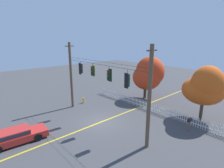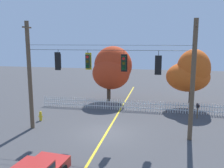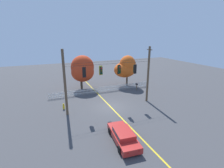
{
  "view_description": "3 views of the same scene",
  "coord_description": "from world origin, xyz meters",
  "px_view_note": "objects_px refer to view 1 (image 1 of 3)",
  "views": [
    {
      "loc": [
        12.93,
        -10.19,
        8.15
      ],
      "look_at": [
        -0.04,
        1.5,
        3.74
      ],
      "focal_mm": 28.19,
      "sensor_mm": 36.0,
      "label": 1
    },
    {
      "loc": [
        3.66,
        -16.29,
        6.53
      ],
      "look_at": [
        0.23,
        0.99,
        3.41
      ],
      "focal_mm": 39.57,
      "sensor_mm": 36.0,
      "label": 2
    },
    {
      "loc": [
        -7.72,
        -19.1,
        9.33
      ],
      "look_at": [
        0.68,
        1.17,
        2.84
      ],
      "focal_mm": 26.62,
      "sensor_mm": 36.0,
      "label": 3
    }
  ],
  "objects_px": {
    "autumn_maple_mid": "(205,88)",
    "autumn_maple_near_fence": "(148,74)",
    "fire_hydrant": "(83,100)",
    "traffic_signal_northbound_secondary": "(81,69)",
    "parked_car": "(16,136)",
    "traffic_signal_northbound_primary": "(109,75)",
    "roadside_mailbox": "(189,121)",
    "traffic_signal_eastbound_side": "(127,80)",
    "traffic_signal_westbound_side": "(93,71)"
  },
  "relations": [
    {
      "from": "fire_hydrant",
      "to": "traffic_signal_northbound_primary",
      "type": "bearing_deg",
      "value": -13.5
    },
    {
      "from": "traffic_signal_northbound_primary",
      "to": "autumn_maple_mid",
      "type": "bearing_deg",
      "value": 57.56
    },
    {
      "from": "autumn_maple_mid",
      "to": "traffic_signal_westbound_side",
      "type": "bearing_deg",
      "value": -133.16
    },
    {
      "from": "traffic_signal_westbound_side",
      "to": "traffic_signal_northbound_primary",
      "type": "relative_size",
      "value": 0.95
    },
    {
      "from": "traffic_signal_northbound_secondary",
      "to": "parked_car",
      "type": "bearing_deg",
      "value": -77.47
    },
    {
      "from": "traffic_signal_westbound_side",
      "to": "fire_hydrant",
      "type": "distance_m",
      "value": 6.85
    },
    {
      "from": "traffic_signal_westbound_side",
      "to": "roadside_mailbox",
      "type": "relative_size",
      "value": 1.05
    },
    {
      "from": "traffic_signal_northbound_primary",
      "to": "parked_car",
      "type": "xyz_separation_m",
      "value": [
        -3.01,
        -7.43,
        -4.43
      ]
    },
    {
      "from": "roadside_mailbox",
      "to": "parked_car",
      "type": "bearing_deg",
      "value": -125.22
    },
    {
      "from": "traffic_signal_eastbound_side",
      "to": "autumn_maple_mid",
      "type": "distance_m",
      "value": 8.93
    },
    {
      "from": "traffic_signal_eastbound_side",
      "to": "parked_car",
      "type": "bearing_deg",
      "value": -125.41
    },
    {
      "from": "traffic_signal_northbound_secondary",
      "to": "roadside_mailbox",
      "type": "distance_m",
      "value": 11.99
    },
    {
      "from": "traffic_signal_eastbound_side",
      "to": "parked_car",
      "type": "relative_size",
      "value": 0.33
    },
    {
      "from": "autumn_maple_near_fence",
      "to": "autumn_maple_mid",
      "type": "relative_size",
      "value": 1.04
    },
    {
      "from": "traffic_signal_northbound_secondary",
      "to": "roadside_mailbox",
      "type": "height_order",
      "value": "traffic_signal_northbound_secondary"
    },
    {
      "from": "parked_car",
      "to": "traffic_signal_northbound_primary",
      "type": "bearing_deg",
      "value": 67.96
    },
    {
      "from": "traffic_signal_northbound_secondary",
      "to": "roadside_mailbox",
      "type": "xyz_separation_m",
      "value": [
        10.24,
        4.76,
        -4.05
      ]
    },
    {
      "from": "autumn_maple_mid",
      "to": "traffic_signal_northbound_primary",
      "type": "bearing_deg",
      "value": -122.44
    },
    {
      "from": "traffic_signal_northbound_secondary",
      "to": "parked_car",
      "type": "xyz_separation_m",
      "value": [
        1.65,
        -7.41,
        -4.49
      ]
    },
    {
      "from": "traffic_signal_northbound_secondary",
      "to": "autumn_maple_near_fence",
      "type": "xyz_separation_m",
      "value": [
        1.95,
        9.62,
        -1.61
      ]
    },
    {
      "from": "fire_hydrant",
      "to": "autumn_maple_near_fence",
      "type": "bearing_deg",
      "value": 60.52
    },
    {
      "from": "parked_car",
      "to": "fire_hydrant",
      "type": "distance_m",
      "value": 10.05
    },
    {
      "from": "traffic_signal_westbound_side",
      "to": "parked_car",
      "type": "bearing_deg",
      "value": -93.93
    },
    {
      "from": "traffic_signal_westbound_side",
      "to": "traffic_signal_northbound_primary",
      "type": "height_order",
      "value": "same"
    },
    {
      "from": "traffic_signal_northbound_primary",
      "to": "autumn_maple_mid",
      "type": "distance_m",
      "value": 9.92
    },
    {
      "from": "traffic_signal_eastbound_side",
      "to": "autumn_maple_near_fence",
      "type": "bearing_deg",
      "value": 117.31
    },
    {
      "from": "traffic_signal_westbound_side",
      "to": "roadside_mailbox",
      "type": "height_order",
      "value": "traffic_signal_westbound_side"
    },
    {
      "from": "autumn_maple_mid",
      "to": "fire_hydrant",
      "type": "xyz_separation_m",
      "value": [
        -12.41,
        -6.54,
        -3.03
      ]
    },
    {
      "from": "autumn_maple_near_fence",
      "to": "fire_hydrant",
      "type": "distance_m",
      "value": 9.57
    },
    {
      "from": "traffic_signal_northbound_secondary",
      "to": "parked_car",
      "type": "height_order",
      "value": "traffic_signal_northbound_secondary"
    },
    {
      "from": "autumn_maple_mid",
      "to": "parked_car",
      "type": "bearing_deg",
      "value": -117.76
    },
    {
      "from": "traffic_signal_northbound_secondary",
      "to": "roadside_mailbox",
      "type": "bearing_deg",
      "value": 24.93
    },
    {
      "from": "traffic_signal_westbound_side",
      "to": "autumn_maple_mid",
      "type": "distance_m",
      "value": 11.45
    },
    {
      "from": "roadside_mailbox",
      "to": "traffic_signal_eastbound_side",
      "type": "bearing_deg",
      "value": -124.91
    },
    {
      "from": "traffic_signal_northbound_primary",
      "to": "roadside_mailbox",
      "type": "distance_m",
      "value": 8.34
    },
    {
      "from": "traffic_signal_eastbound_side",
      "to": "roadside_mailbox",
      "type": "xyz_separation_m",
      "value": [
        3.32,
        4.76,
        -3.9
      ]
    },
    {
      "from": "fire_hydrant",
      "to": "autumn_maple_mid",
      "type": "bearing_deg",
      "value": 27.8
    },
    {
      "from": "roadside_mailbox",
      "to": "autumn_maple_mid",
      "type": "bearing_deg",
      "value": 95.39
    },
    {
      "from": "parked_car",
      "to": "roadside_mailbox",
      "type": "height_order",
      "value": "roadside_mailbox"
    },
    {
      "from": "traffic_signal_eastbound_side",
      "to": "parked_car",
      "type": "distance_m",
      "value": 10.08
    },
    {
      "from": "traffic_signal_eastbound_side",
      "to": "autumn_maple_near_fence",
      "type": "xyz_separation_m",
      "value": [
        -4.97,
        9.62,
        -1.47
      ]
    },
    {
      "from": "traffic_signal_eastbound_side",
      "to": "traffic_signal_northbound_primary",
      "type": "bearing_deg",
      "value": 179.51
    },
    {
      "from": "autumn_maple_near_fence",
      "to": "roadside_mailbox",
      "type": "relative_size",
      "value": 4.58
    },
    {
      "from": "traffic_signal_eastbound_side",
      "to": "fire_hydrant",
      "type": "xyz_separation_m",
      "value": [
        -9.42,
        1.74,
        -4.56
      ]
    },
    {
      "from": "autumn_maple_mid",
      "to": "autumn_maple_near_fence",
      "type": "bearing_deg",
      "value": 170.44
    },
    {
      "from": "traffic_signal_eastbound_side",
      "to": "roadside_mailbox",
      "type": "relative_size",
      "value": 1.21
    },
    {
      "from": "traffic_signal_westbound_side",
      "to": "traffic_signal_northbound_secondary",
      "type": "bearing_deg",
      "value": -179.48
    },
    {
      "from": "roadside_mailbox",
      "to": "autumn_maple_near_fence",
      "type": "bearing_deg",
      "value": 149.61
    },
    {
      "from": "autumn_maple_near_fence",
      "to": "roadside_mailbox",
      "type": "height_order",
      "value": "autumn_maple_near_fence"
    },
    {
      "from": "traffic_signal_northbound_secondary",
      "to": "traffic_signal_eastbound_side",
      "type": "height_order",
      "value": "same"
    }
  ]
}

